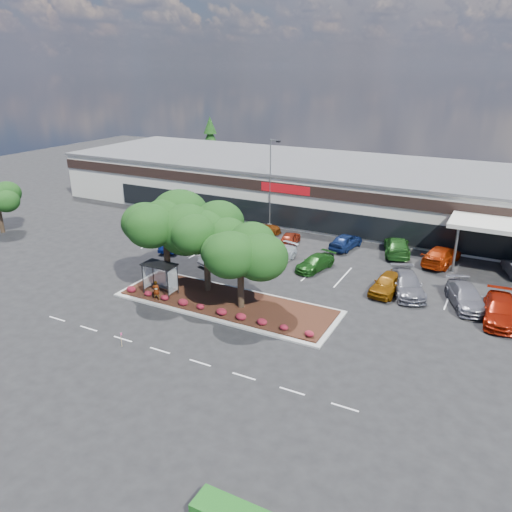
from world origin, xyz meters
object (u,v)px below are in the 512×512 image
at_px(survey_stake, 121,338).
at_px(car_0, 174,241).
at_px(car_1, 222,245).
at_px(light_pole, 271,189).

distance_m(survey_stake, car_0, 19.49).
height_order(survey_stake, car_1, car_1).
height_order(light_pole, car_0, light_pole).
xyz_separation_m(car_0, car_1, (5.08, 1.12, 0.01)).
bearing_deg(car_0, survey_stake, -78.59).
relative_size(survey_stake, car_0, 0.23).
distance_m(light_pole, car_1, 10.73).
xyz_separation_m(light_pole, car_1, (-0.59, -10.05, -3.73)).
height_order(car_0, car_1, car_1).
relative_size(light_pole, car_0, 2.14).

